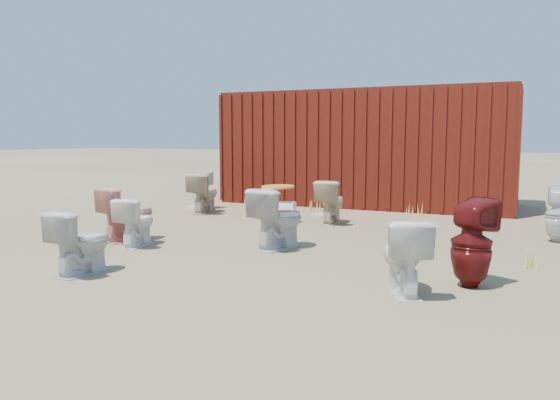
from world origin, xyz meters
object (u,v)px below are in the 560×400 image
at_px(toilet_front_pink, 127,214).
at_px(toilet_front_a, 136,222).
at_px(toilet_front_maroon, 472,243).
at_px(toilet_front_c, 81,242).
at_px(toilet_back_e, 559,215).
at_px(toilet_back_yellowlid, 278,218).
at_px(shipping_container, 369,148).
at_px(toilet_back_a, 202,190).
at_px(toilet_front_e, 404,256).
at_px(toilet_back_beige_right, 331,202).
at_px(toilet_back_beige_left, 204,193).
at_px(loose_tank, 280,212).

bearing_deg(toilet_front_pink, toilet_front_a, 162.34).
xyz_separation_m(toilet_front_pink, toilet_front_maroon, (4.57, -0.47, 0.04)).
relative_size(toilet_front_c, toilet_back_e, 0.90).
xyz_separation_m(toilet_front_c, toilet_back_yellowlid, (1.31, 2.07, 0.05)).
xyz_separation_m(shipping_container, toilet_back_e, (3.60, -3.27, -0.82)).
xyz_separation_m(toilet_front_a, toilet_back_a, (-1.28, 3.56, 0.06)).
xyz_separation_m(toilet_front_pink, toilet_back_e, (5.43, 2.42, -0.00)).
relative_size(toilet_front_e, toilet_back_e, 0.93).
bearing_deg(toilet_back_e, toilet_back_beige_right, 1.75).
bearing_deg(toilet_front_pink, shipping_container, -91.06).
bearing_deg(toilet_front_a, toilet_front_c, 97.94).
bearing_deg(toilet_back_yellowlid, toilet_front_pink, 26.31).
bearing_deg(toilet_front_e, toilet_front_c, -12.63).
distance_m(toilet_front_pink, toilet_front_maroon, 4.60).
relative_size(toilet_front_e, toilet_back_yellowlid, 0.90).
xyz_separation_m(toilet_back_beige_left, toilet_back_beige_right, (2.62, -0.20, -0.02)).
bearing_deg(toilet_back_beige_left, toilet_front_a, 98.82).
distance_m(toilet_front_e, toilet_back_e, 3.66).
relative_size(shipping_container, toilet_back_a, 7.81).
relative_size(toilet_front_a, loose_tank, 1.30).
bearing_deg(toilet_back_beige_left, toilet_back_a, -61.12).
relative_size(toilet_back_a, toilet_back_e, 1.00).
height_order(toilet_front_pink, toilet_front_maroon, toilet_front_maroon).
xyz_separation_m(toilet_front_a, toilet_front_maroon, (4.23, -0.23, 0.10)).
bearing_deg(toilet_back_beige_left, toilet_front_pink, 93.69).
xyz_separation_m(toilet_front_c, toilet_front_maroon, (3.77, 1.20, 0.08)).
relative_size(toilet_back_beige_left, toilet_back_beige_right, 1.04).
height_order(toilet_front_pink, toilet_back_e, toilet_front_pink).
distance_m(toilet_front_c, toilet_front_e, 3.30).
xyz_separation_m(toilet_back_yellowlid, toilet_back_e, (3.31, 2.02, -0.01)).
distance_m(toilet_front_a, toilet_back_yellowlid, 1.89).
bearing_deg(toilet_front_pink, toilet_back_beige_left, -61.68).
xyz_separation_m(toilet_front_e, toilet_back_e, (1.40, 3.38, 0.03)).
bearing_deg(toilet_back_a, toilet_back_beige_right, 175.75).
bearing_deg(loose_tank, toilet_front_e, -58.14).
bearing_deg(toilet_back_a, shipping_container, -130.97).
bearing_deg(shipping_container, toilet_front_maroon, -65.98).
distance_m(toilet_front_maroon, toilet_back_yellowlid, 2.61).
bearing_deg(toilet_front_e, loose_tank, -75.20).
height_order(toilet_front_maroon, toilet_back_beige_left, toilet_front_maroon).
height_order(toilet_front_a, toilet_front_pink, toilet_front_pink).
xyz_separation_m(toilet_back_yellowlid, loose_tank, (-0.89, 2.01, -0.22)).
distance_m(toilet_front_maroon, toilet_back_beige_left, 6.14).
bearing_deg(toilet_front_pink, toilet_back_a, -57.50).
relative_size(toilet_front_pink, toilet_back_beige_right, 1.05).
xyz_separation_m(toilet_front_e, toilet_back_a, (-4.97, 4.29, 0.03)).
bearing_deg(loose_tank, toilet_front_pink, -124.68).
relative_size(toilet_front_pink, toilet_front_c, 1.12).
distance_m(toilet_back_a, toilet_back_e, 6.43).
bearing_deg(toilet_back_yellowlid, toilet_front_a, 35.29).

